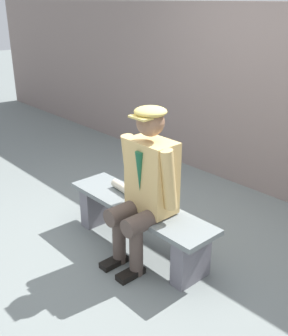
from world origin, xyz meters
name	(u,v)px	position (x,y,z in m)	size (l,w,h in m)	color
ground_plane	(139,247)	(0.00, 0.00, 0.00)	(30.00, 30.00, 0.00)	slate
bench	(139,219)	(0.00, 0.00, 0.29)	(1.50, 0.39, 0.43)	slate
seated_man	(146,183)	(-0.16, 0.06, 0.71)	(0.56, 0.57, 1.31)	#D8B26D
rolled_magazine	(123,188)	(0.28, -0.05, 0.47)	(0.07, 0.07, 0.27)	beige
stadium_wall	(270,102)	(0.00, -1.89, 1.01)	(12.00, 0.24, 2.02)	gray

